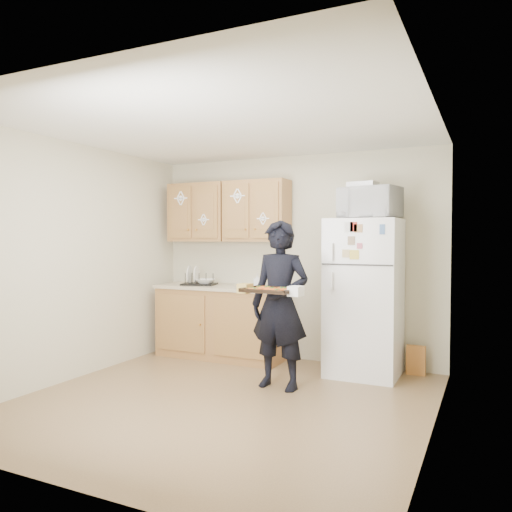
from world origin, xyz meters
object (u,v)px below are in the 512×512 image
object	(u,v)px
baking_tray	(270,291)
dish_rack	(199,278)
microwave	(369,203)
person	(280,304)
refrigerator	(364,297)

from	to	relation	value
baking_tray	dish_rack	xyz separation A→B (m)	(-1.48, 1.14, -0.02)
baking_tray	microwave	world-z (taller)	microwave
person	dish_rack	world-z (taller)	person
refrigerator	person	size ratio (longest dim) A/B	1.02
refrigerator	microwave	size ratio (longest dim) A/B	2.83
refrigerator	baking_tray	bearing A→B (deg)	-118.91
dish_rack	microwave	bearing A→B (deg)	-1.51
baking_tray	microwave	bearing A→B (deg)	61.73
microwave	refrigerator	bearing A→B (deg)	151.52
person	baking_tray	bearing A→B (deg)	-81.90
baking_tray	refrigerator	bearing A→B (deg)	65.13
baking_tray	dish_rack	bearing A→B (deg)	146.48
microwave	dish_rack	size ratio (longest dim) A/B	1.47
baking_tray	microwave	size ratio (longest dim) A/B	0.79
baking_tray	microwave	distance (m)	1.55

